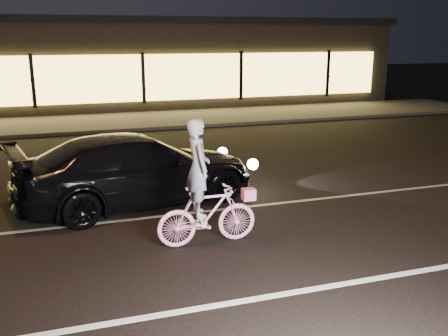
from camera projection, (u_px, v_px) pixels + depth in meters
name	position (u px, v px, depth m)	size (l,w,h in m)	color
ground	(287.00, 245.00, 8.39)	(90.00, 90.00, 0.00)	black
lane_stripe_near	(332.00, 286.00, 7.01)	(60.00, 0.12, 0.01)	silver
lane_stripe_far	(246.00, 207.00, 10.22)	(60.00, 0.10, 0.01)	gray
sidewalk	(152.00, 120.00, 20.32)	(30.00, 4.00, 0.12)	#383533
storefront	(130.00, 61.00, 25.26)	(25.40, 8.42, 4.20)	black
cyclist	(205.00, 201.00, 8.23)	(1.71, 0.59, 2.15)	#FD3B94
sedan	(138.00, 169.00, 10.31)	(5.34, 3.07, 1.46)	black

